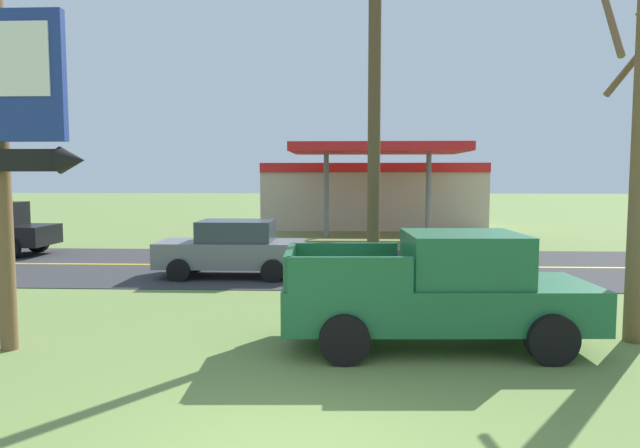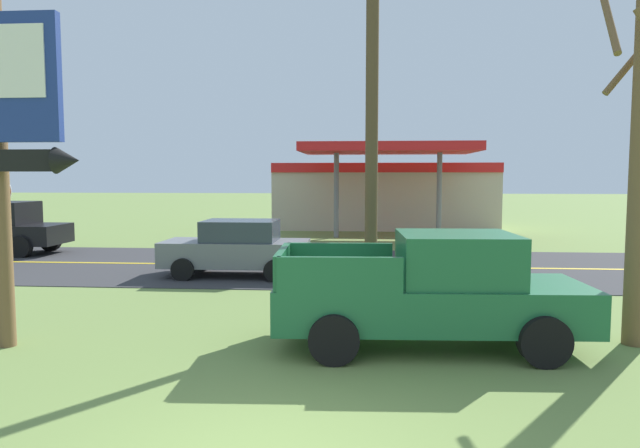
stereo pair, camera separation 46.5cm
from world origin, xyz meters
TOP-DOWN VIEW (x-y plane):
  - road_asphalt at (0.00, 13.00)m, footprint 140.00×8.00m
  - road_centre_line at (0.00, 13.00)m, footprint 126.00×0.20m
  - utility_pole at (1.18, 6.59)m, footprint 1.91×0.26m
  - gas_station at (2.08, 27.41)m, footprint 12.00×11.50m
  - pickup_green_parked_on_lawn at (2.22, 4.41)m, footprint 5.28×2.42m
  - car_grey_mid_lane at (-2.66, 11.00)m, footprint 4.20×2.00m

SIDE VIEW (x-z plane):
  - road_asphalt at x=0.00m, z-range 0.00..0.02m
  - road_centre_line at x=0.00m, z-range 0.02..0.03m
  - car_grey_mid_lane at x=-2.66m, z-range 0.01..1.65m
  - pickup_green_parked_on_lawn at x=2.22m, z-range -0.02..1.94m
  - gas_station at x=2.08m, z-range -0.26..4.14m
  - utility_pole at x=1.18m, z-range 0.30..9.47m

